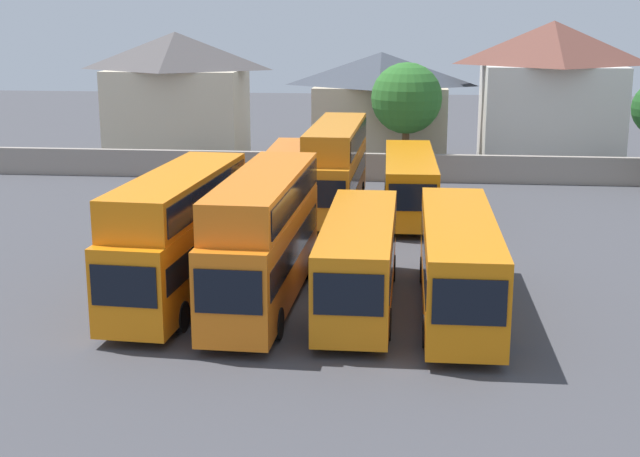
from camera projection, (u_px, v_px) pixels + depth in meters
ground at (347, 204)px, 51.10m from camera, size 140.00×140.00×0.00m
depot_boundary_wall at (356, 167)px, 58.17m from camera, size 56.00×0.50×1.80m
bus_1 at (179, 230)px, 33.76m from camera, size 3.21×11.23×4.88m
bus_2 at (264, 232)px, 33.17m from camera, size 2.80×11.61×4.95m
bus_3 at (359, 257)px, 33.03m from camera, size 2.62×10.97×3.39m
bus_4 at (459, 260)px, 32.30m from camera, size 2.70×11.65×3.55m
bus_5 at (290, 178)px, 48.50m from camera, size 2.75×10.32×3.45m
bus_6 at (336, 163)px, 48.42m from camera, size 2.71×11.55×4.89m
bus_7 at (410, 181)px, 48.05m from camera, size 2.96×11.71×3.28m
house_terrace_left at (177, 94)px, 66.93m from camera, size 10.44×6.76×9.32m
house_terrace_centre at (381, 107)px, 64.33m from camera, size 9.90×6.57×7.97m
house_terrace_right at (550, 93)px, 62.46m from camera, size 9.83×7.94×10.18m
tree_left_of_lot at (407, 99)px, 59.25m from camera, size 4.74×4.74×7.54m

